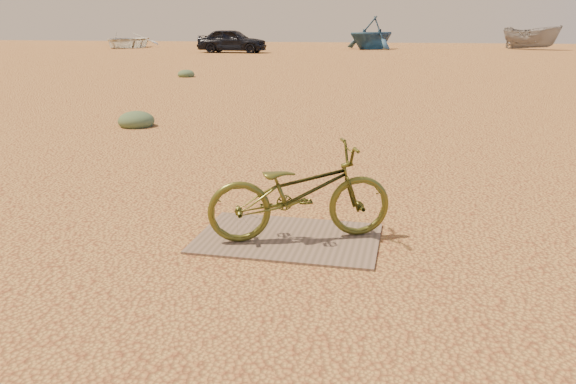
% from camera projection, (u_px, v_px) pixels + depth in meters
% --- Properties ---
extents(ground, '(120.00, 120.00, 0.00)m').
position_uv_depth(ground, '(314.00, 245.00, 4.95)').
color(ground, tan).
rests_on(ground, ground).
extents(plywood_board, '(1.63, 1.08, 0.02)m').
position_uv_depth(plywood_board, '(288.00, 238.00, 5.09)').
color(plywood_board, '#765E4F').
rests_on(plywood_board, ground).
extents(bicycle, '(1.73, 1.14, 0.86)m').
position_uv_depth(bicycle, '(300.00, 192.00, 4.95)').
color(bicycle, '#50541D').
rests_on(bicycle, plywood_board).
extents(car, '(4.80, 1.97, 1.63)m').
position_uv_depth(car, '(232.00, 41.00, 39.06)').
color(car, black).
rests_on(car, ground).
extents(boat_near_left, '(4.66, 6.25, 1.24)m').
position_uv_depth(boat_near_left, '(126.00, 40.00, 47.56)').
color(boat_near_left, silver).
rests_on(boat_near_left, ground).
extents(boat_far_left, '(6.28, 6.42, 2.57)m').
position_uv_depth(boat_far_left, '(372.00, 33.00, 44.52)').
color(boat_far_left, '#2C5375').
rests_on(boat_far_left, ground).
extents(boat_mid_right, '(4.86, 4.36, 1.85)m').
position_uv_depth(boat_mid_right, '(531.00, 37.00, 44.03)').
color(boat_mid_right, gray).
rests_on(boat_mid_right, ground).
extents(kale_a, '(0.69, 0.69, 0.38)m').
position_uv_depth(kale_a, '(137.00, 126.00, 10.76)').
color(kale_a, '#5B774E').
rests_on(kale_a, ground).
extents(kale_c, '(0.62, 0.62, 0.34)m').
position_uv_depth(kale_c, '(186.00, 77.00, 21.01)').
color(kale_c, '#5B774E').
rests_on(kale_c, ground).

